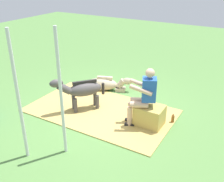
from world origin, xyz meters
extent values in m
plane|color=#568442|center=(0.00, 0.00, 0.00)|extent=(24.00, 24.00, 0.00)
cube|color=tan|center=(0.11, 0.06, 0.01)|extent=(3.58, 2.08, 0.02)
cube|color=tan|center=(-1.20, 0.05, 0.24)|extent=(0.62, 0.49, 0.48)
cylinder|color=#D8AD8C|center=(-1.01, 0.22, 0.55)|extent=(0.42, 0.29, 0.14)
cylinder|color=#D8AD8C|center=(-0.83, 0.30, 0.24)|extent=(0.11, 0.11, 0.48)
cube|color=black|center=(-0.83, 0.30, 0.03)|extent=(0.24, 0.18, 0.06)
cylinder|color=#D8AD8C|center=(-0.93, 0.04, 0.55)|extent=(0.42, 0.29, 0.14)
cylinder|color=#D8AD8C|center=(-0.75, 0.12, 0.24)|extent=(0.11, 0.11, 0.48)
cube|color=black|center=(-0.75, 0.12, 0.03)|extent=(0.24, 0.18, 0.06)
cube|color=#2659B2|center=(-1.15, 0.05, 0.88)|extent=(0.39, 0.38, 0.52)
cylinder|color=#D8AD8C|center=(-1.05, 0.27, 0.93)|extent=(0.49, 0.29, 0.26)
cylinder|color=#D8AD8C|center=(-0.92, -0.03, 0.93)|extent=(0.49, 0.29, 0.26)
sphere|color=#D8AD8C|center=(-1.15, 0.05, 1.26)|extent=(0.20, 0.20, 0.20)
ellipsoid|color=#4C4747|center=(0.48, 0.16, 0.55)|extent=(0.78, 0.85, 0.34)
cylinder|color=#4C4747|center=(0.58, 0.44, 0.19)|extent=(0.09, 0.09, 0.38)
cylinder|color=#4C4747|center=(0.74, 0.31, 0.19)|extent=(0.09, 0.09, 0.38)
cylinder|color=#4C4747|center=(0.23, 0.01, 0.19)|extent=(0.09, 0.09, 0.38)
cylinder|color=#4C4747|center=(0.38, -0.12, 0.19)|extent=(0.09, 0.09, 0.38)
cylinder|color=#4C4747|center=(0.80, 0.55, 0.65)|extent=(0.37, 0.40, 0.33)
ellipsoid|color=#4C4747|center=(0.92, 0.69, 0.81)|extent=(0.33, 0.35, 0.20)
cube|color=#2A2727|center=(0.48, 0.16, 0.74)|extent=(0.43, 0.50, 0.08)
cylinder|color=#2A2727|center=(0.18, -0.20, 0.50)|extent=(0.07, 0.07, 0.30)
ellipsoid|color=tan|center=(0.76, -1.06, 0.18)|extent=(0.96, 0.69, 0.36)
cube|color=tan|center=(0.25, -1.25, 0.05)|extent=(0.35, 0.32, 0.10)
cylinder|color=tan|center=(0.23, -1.26, 0.24)|extent=(0.33, 0.27, 0.30)
ellipsoid|color=tan|center=(0.07, -1.32, 0.32)|extent=(0.34, 0.26, 0.20)
cube|color=beige|center=(0.68, -1.09, 0.38)|extent=(0.44, 0.23, 0.08)
cylinder|color=brown|center=(-1.63, -0.32, 0.09)|extent=(0.07, 0.07, 0.18)
cone|color=brown|center=(-1.63, -0.32, 0.21)|extent=(0.06, 0.06, 0.06)
cylinder|color=silver|center=(-0.17, 1.75, 1.22)|extent=(0.06, 0.06, 2.45)
cylinder|color=silver|center=(0.38, 2.23, 1.22)|extent=(0.06, 0.06, 2.45)
camera|label=1|loc=(-3.10, 4.95, 3.29)|focal=42.69mm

